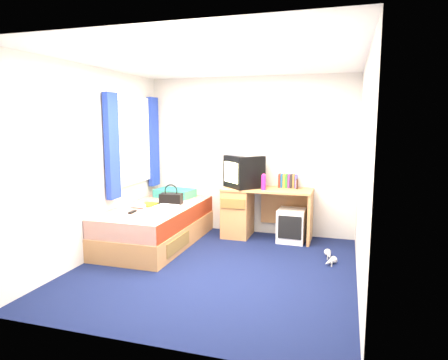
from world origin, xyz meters
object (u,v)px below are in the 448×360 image
(pillow, at_px, (175,193))
(towel, at_px, (167,209))
(vcr, at_px, (244,153))
(colour_swatch_fan, at_px, (140,214))
(crt_tv, at_px, (244,171))
(water_bottle, at_px, (138,206))
(desk, at_px, (249,210))
(white_heels, at_px, (329,258))
(bed, at_px, (157,225))
(magazine, at_px, (148,204))
(remote_control, at_px, (132,212))
(picture_frame, at_px, (297,184))
(pink_water_bottle, at_px, (263,183))
(handbag, at_px, (171,198))
(aerosol_can, at_px, (264,181))
(storage_cube, at_px, (292,225))

(pillow, distance_m, towel, 1.08)
(vcr, relative_size, towel, 1.58)
(towel, bearing_deg, pillow, 108.41)
(colour_swatch_fan, bearing_deg, crt_tv, 50.50)
(towel, relative_size, water_bottle, 1.40)
(crt_tv, height_order, colour_swatch_fan, crt_tv)
(vcr, xyz_separation_m, colour_swatch_fan, (-1.04, -1.27, -0.72))
(desk, xyz_separation_m, white_heels, (1.22, -0.78, -0.37))
(bed, xyz_separation_m, crt_tv, (1.08, 0.74, 0.72))
(desk, relative_size, magazine, 4.64)
(bed, xyz_separation_m, remote_control, (-0.12, -0.45, 0.28))
(picture_frame, bearing_deg, vcr, 172.22)
(towel, bearing_deg, vcr, 53.66)
(pink_water_bottle, xyz_separation_m, magazine, (-1.57, -0.53, -0.31))
(towel, bearing_deg, picture_frame, 36.65)
(magazine, bearing_deg, white_heels, -2.05)
(handbag, xyz_separation_m, towel, (0.17, -0.51, -0.04))
(white_heels, bearing_deg, desk, 147.35)
(picture_frame, distance_m, aerosol_can, 0.48)
(desk, relative_size, water_bottle, 6.50)
(aerosol_can, distance_m, remote_control, 1.97)
(pink_water_bottle, distance_m, towel, 1.45)
(magazine, bearing_deg, remote_control, -85.90)
(storage_cube, relative_size, magazine, 1.71)
(water_bottle, distance_m, colour_swatch_fan, 0.40)
(magazine, bearing_deg, aerosol_can, 25.87)
(towel, bearing_deg, pink_water_bottle, 39.04)
(handbag, distance_m, remote_control, 0.70)
(vcr, height_order, handbag, vcr)
(desk, xyz_separation_m, remote_control, (-1.29, -1.19, 0.14))
(remote_control, bearing_deg, colour_swatch_fan, -28.23)
(colour_swatch_fan, bearing_deg, remote_control, 154.83)
(crt_tv, height_order, towel, crt_tv)
(storage_cube, height_order, white_heels, storage_cube)
(colour_swatch_fan, bearing_deg, handbag, 82.29)
(white_heels, bearing_deg, pillow, 162.68)
(handbag, bearing_deg, colour_swatch_fan, -106.03)
(picture_frame, relative_size, aerosol_can, 0.71)
(storage_cube, bearing_deg, bed, -158.22)
(white_heels, bearing_deg, crt_tv, 149.10)
(pillow, distance_m, crt_tv, 1.18)
(storage_cube, xyz_separation_m, water_bottle, (-2.00, -0.85, 0.34))
(desk, height_order, aerosol_can, aerosol_can)
(handbag, height_order, colour_swatch_fan, handbag)
(picture_frame, distance_m, towel, 1.94)
(colour_swatch_fan, distance_m, white_heels, 2.45)
(towel, distance_m, colour_swatch_fan, 0.34)
(desk, bearing_deg, storage_cube, -6.93)
(bed, bearing_deg, magazine, 162.91)
(remote_control, bearing_deg, white_heels, 6.20)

